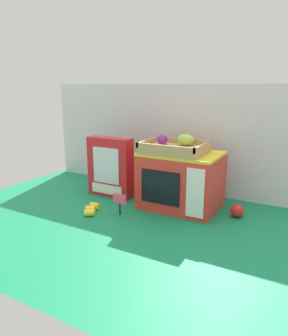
% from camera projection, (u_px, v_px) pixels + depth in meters
% --- Properties ---
extents(ground_plane, '(1.70, 1.70, 0.00)m').
position_uv_depth(ground_plane, '(148.00, 203.00, 1.62)').
color(ground_plane, '#147A4C').
rests_on(ground_plane, ground).
extents(display_back_panel, '(1.61, 0.03, 0.59)m').
position_uv_depth(display_back_panel, '(173.00, 138.00, 1.79)').
color(display_back_panel, silver).
rests_on(display_back_panel, ground).
extents(toy_microwave, '(0.37, 0.28, 0.27)m').
position_uv_depth(toy_microwave, '(181.00, 180.00, 1.54)').
color(toy_microwave, red).
rests_on(toy_microwave, ground).
extents(food_groups_crate, '(0.29, 0.22, 0.08)m').
position_uv_depth(food_groups_crate, '(175.00, 148.00, 1.50)').
color(food_groups_crate, tan).
rests_on(food_groups_crate, toy_microwave).
extents(cookie_set_box, '(0.25, 0.08, 0.32)m').
position_uv_depth(cookie_set_box, '(110.00, 167.00, 1.70)').
color(cookie_set_box, red).
rests_on(cookie_set_box, ground).
extents(price_sign, '(0.07, 0.01, 0.10)m').
position_uv_depth(price_sign, '(120.00, 201.00, 1.46)').
color(price_sign, black).
rests_on(price_sign, ground).
extents(loose_toy_banana, '(0.08, 0.13, 0.03)m').
position_uv_depth(loose_toy_banana, '(92.00, 209.00, 1.49)').
color(loose_toy_banana, yellow).
rests_on(loose_toy_banana, ground).
extents(loose_toy_apple, '(0.06, 0.06, 0.06)m').
position_uv_depth(loose_toy_apple, '(237.00, 211.00, 1.44)').
color(loose_toy_apple, red).
rests_on(loose_toy_apple, ground).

